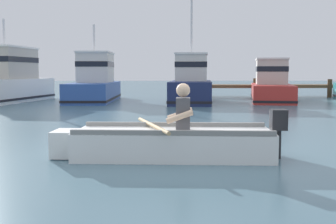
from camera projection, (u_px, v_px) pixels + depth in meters
name	position (u px, v px, depth m)	size (l,w,h in m)	color
ground_plane	(167.00, 152.00, 7.55)	(120.00, 120.00, 0.00)	slate
wooden_dock	(325.00, 86.00, 24.14)	(15.57, 1.64, 1.13)	brown
rowboat_with_person	(169.00, 142.00, 7.00)	(3.72, 1.95, 1.19)	white
moored_boat_white	(6.00, 82.00, 19.81)	(3.11, 6.91, 3.72)	white
moored_boat_blue	(95.00, 83.00, 20.71)	(2.00, 5.83, 3.57)	#2D519E
moored_boat_navy	(191.00, 84.00, 19.63)	(2.28, 5.04, 4.76)	#19234C
moored_boat_red	(271.00, 85.00, 20.72)	(2.82, 5.73, 2.01)	#B72D28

